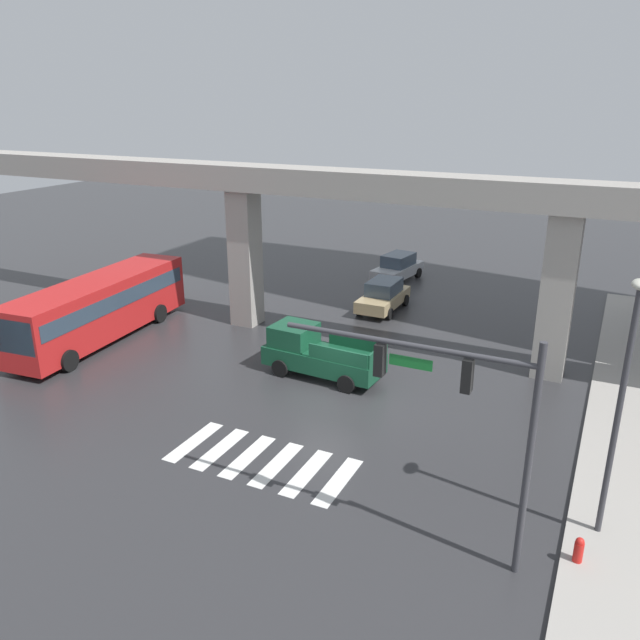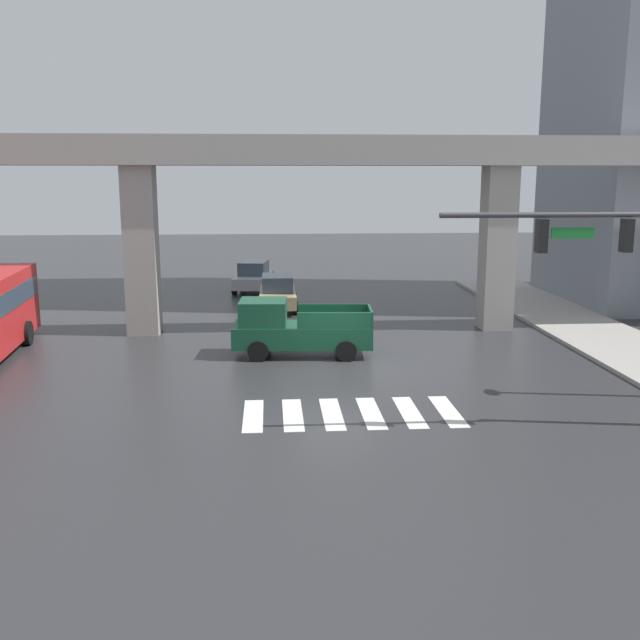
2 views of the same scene
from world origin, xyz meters
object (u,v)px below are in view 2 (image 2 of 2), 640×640
object	(u,v)px
pickup_truck	(294,329)
sedan_tan	(278,293)
sedan_silver	(254,276)
traffic_signal_mast	(620,263)

from	to	relation	value
pickup_truck	sedan_tan	bearing A→B (deg)	93.08
sedan_silver	sedan_tan	bearing A→B (deg)	-77.96
pickup_truck	sedan_silver	size ratio (longest dim) A/B	1.15
sedan_silver	traffic_signal_mast	world-z (taller)	traffic_signal_mast
traffic_signal_mast	sedan_silver	bearing A→B (deg)	112.22
sedan_silver	sedan_tan	world-z (taller)	same
pickup_truck	sedan_tan	xyz separation A→B (m)	(-0.51, 9.41, -0.14)
pickup_truck	sedan_silver	xyz separation A→B (m)	(-1.82, 15.59, -0.14)
pickup_truck	traffic_signal_mast	bearing A→B (deg)	-46.64
pickup_truck	sedan_silver	distance (m)	15.69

